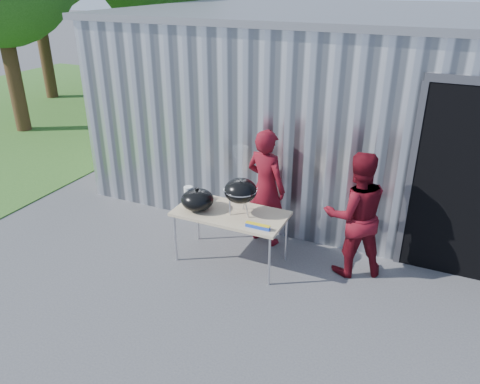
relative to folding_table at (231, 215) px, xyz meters
The scene contains 11 objects.
ground 1.04m from the folding_table, 86.22° to the right, with size 80.00×80.00×0.00m, color #444447.
building 4.03m from the folding_table, 75.84° to the left, with size 8.20×6.20×3.10m.
grass_patch 10.39m from the folding_table, 149.65° to the left, with size 10.00×12.00×0.02m, color #2D591E.
folding_table is the anchor object (origin of this frame).
kettle_grill 0.48m from the folding_table, ahead, with size 0.44×0.44×0.94m.
grill_lid 0.49m from the folding_table, 167.27° to the right, with size 0.44×0.44×0.32m.
paper_towels 0.64m from the folding_table, behind, with size 0.12×0.12×0.28m, color white.
white_tub 0.59m from the folding_table, 160.66° to the left, with size 0.20×0.15×0.10m, color white.
foil_box 0.56m from the folding_table, 26.68° to the right, with size 0.32×0.05×0.06m.
person_cook 0.75m from the folding_table, 72.37° to the left, with size 0.63×0.41×1.73m, color #5C0B15.
person_bystander 1.63m from the folding_table, 15.77° to the left, with size 0.82×0.64×1.70m, color #5C0B15.
Camera 1 is at (2.37, -4.23, 3.62)m, focal length 35.00 mm.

